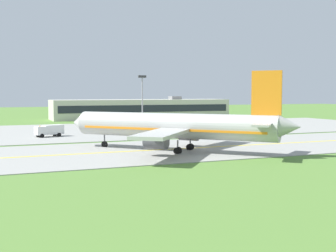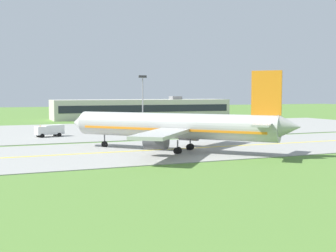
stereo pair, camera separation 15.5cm
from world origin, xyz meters
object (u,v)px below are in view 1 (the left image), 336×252
object	(u,v)px
airplane_lead	(176,126)
service_truck_baggage	(50,130)
service_truck_fuel	(149,121)
apron_light_mast	(142,94)

from	to	relation	value
airplane_lead	service_truck_baggage	bearing A→B (deg)	116.07
airplane_lead	service_truck_baggage	world-z (taller)	airplane_lead
airplane_lead	service_truck_fuel	bearing A→B (deg)	74.06
airplane_lead	service_truck_baggage	distance (m)	35.73
airplane_lead	apron_light_mast	world-z (taller)	apron_light_mast
airplane_lead	service_truck_fuel	size ratio (longest dim) A/B	4.76
service_truck_baggage	apron_light_mast	size ratio (longest dim) A/B	0.43
service_truck_baggage	apron_light_mast	distance (m)	41.01
service_truck_baggage	service_truck_fuel	size ratio (longest dim) A/B	0.95
airplane_lead	apron_light_mast	size ratio (longest dim) A/B	2.17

